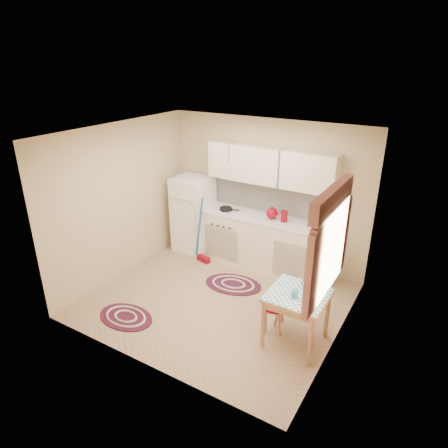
# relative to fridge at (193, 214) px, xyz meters

# --- Properties ---
(room_shell) EXTENTS (3.64, 3.60, 2.52)m
(room_shell) POSITION_rel_fridge_xyz_m (1.45, -1.01, 0.90)
(room_shell) COLOR tan
(room_shell) RESTS_ON ground
(fridge) EXTENTS (0.65, 0.60, 1.40)m
(fridge) POSITION_rel_fridge_xyz_m (0.00, 0.00, 0.00)
(fridge) COLOR white
(fridge) RESTS_ON ground
(broom) EXTENTS (0.30, 0.18, 1.20)m
(broom) POSITION_rel_fridge_xyz_m (0.45, -0.35, -0.10)
(broom) COLOR blue
(broom) RESTS_ON ground
(base_cabinets) EXTENTS (2.25, 0.60, 0.88)m
(base_cabinets) POSITION_rel_fridge_xyz_m (1.38, 0.05, -0.26)
(base_cabinets) COLOR white
(base_cabinets) RESTS_ON ground
(countertop) EXTENTS (2.27, 0.62, 0.04)m
(countertop) POSITION_rel_fridge_xyz_m (1.38, 0.05, 0.20)
(countertop) COLOR silver
(countertop) RESTS_ON base_cabinets
(frying_pan) EXTENTS (0.26, 0.26, 0.05)m
(frying_pan) POSITION_rel_fridge_xyz_m (0.70, 0.00, 0.24)
(frying_pan) COLOR black
(frying_pan) RESTS_ON countertop
(red_kettle) EXTENTS (0.26, 0.24, 0.21)m
(red_kettle) POSITION_rel_fridge_xyz_m (1.55, 0.05, 0.32)
(red_kettle) COLOR maroon
(red_kettle) RESTS_ON countertop
(red_canister) EXTENTS (0.12, 0.12, 0.16)m
(red_canister) POSITION_rel_fridge_xyz_m (1.77, 0.05, 0.30)
(red_canister) COLOR maroon
(red_canister) RESTS_ON countertop
(table) EXTENTS (0.72, 0.72, 0.72)m
(table) POSITION_rel_fridge_xyz_m (2.65, -1.55, -0.34)
(table) COLOR tan
(table) RESTS_ON ground
(stool) EXTENTS (0.35, 0.35, 0.42)m
(stool) POSITION_rel_fridge_xyz_m (2.33, -1.49, -0.49)
(stool) COLOR maroon
(stool) RESTS_ON ground
(coffee_pot) EXTENTS (0.14, 0.12, 0.25)m
(coffee_pot) POSITION_rel_fridge_xyz_m (2.74, -1.43, 0.15)
(coffee_pot) COLOR teal
(coffee_pot) RESTS_ON table
(mug) EXTENTS (0.11, 0.11, 0.10)m
(mug) POSITION_rel_fridge_xyz_m (2.65, -1.65, 0.07)
(mug) COLOR teal
(mug) RESTS_ON table
(rug_center) EXTENTS (1.02, 0.77, 0.02)m
(rug_center) POSITION_rel_fridge_xyz_m (1.29, -0.76, -0.69)
(rug_center) COLOR #650B11
(rug_center) RESTS_ON ground
(rug_left) EXTENTS (0.86, 0.59, 0.02)m
(rug_left) POSITION_rel_fridge_xyz_m (0.42, -2.29, -0.69)
(rug_left) COLOR #650B11
(rug_left) RESTS_ON ground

